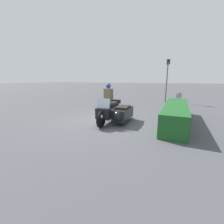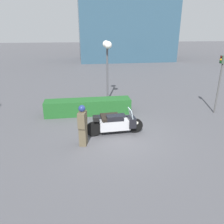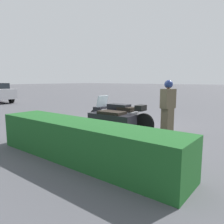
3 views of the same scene
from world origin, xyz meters
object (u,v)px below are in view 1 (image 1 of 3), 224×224
Objects in this scene: police_motorcycle at (116,112)px; hedge_bush_curbside at (175,114)px; officer_rider at (108,98)px; traffic_light_far at (167,75)px; bicycle_parked at (179,97)px.

police_motorcycle is 2.66m from hedge_bush_curbside.
officer_rider reaches higher than police_motorcycle.
officer_rider is 6.70m from traffic_light_far.
officer_rider is 1.03× the size of bicycle_parked.
traffic_light_far is at bearing -14.55° from bicycle_parked.
officer_rider is 0.48× the size of traffic_light_far.
bicycle_parked is at bearing 179.51° from hedge_bush_curbside.
bicycle_parked is (-9.30, 2.51, -0.14)m from police_motorcycle.
officer_rider reaches higher than bicycle_parked.
hedge_bush_curbside is 8.24m from bicycle_parked.
hedge_bush_curbside is (-1.06, 2.44, -0.06)m from police_motorcycle.
traffic_light_far is at bearing -171.45° from hedge_bush_curbside.
police_motorcycle reaches higher than hedge_bush_curbside.
police_motorcycle is 9.64m from bicycle_parked.
police_motorcycle is 0.55× the size of hedge_bush_curbside.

